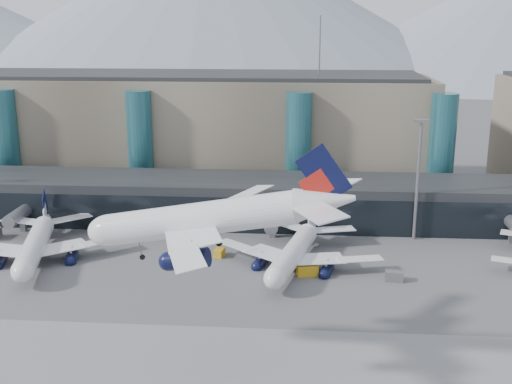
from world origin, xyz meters
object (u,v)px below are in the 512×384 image
(veh_h, at_px, (307,270))
(veh_c, at_px, (394,276))
(lightmast_mid, at_px, (418,173))
(veh_b, at_px, (219,253))
(jet_parked_left, at_px, (37,235))
(jet_parked_mid, at_px, (297,242))
(hero_jet, at_px, (225,209))

(veh_h, bearing_deg, veh_c, -16.44)
(lightmast_mid, distance_m, veh_b, 44.22)
(veh_h, bearing_deg, veh_b, 143.10)
(veh_c, bearing_deg, veh_b, 171.61)
(jet_parked_left, bearing_deg, veh_b, -100.24)
(jet_parked_mid, relative_size, veh_c, 10.75)
(jet_parked_left, bearing_deg, veh_h, -110.37)
(hero_jet, height_order, veh_b, hero_jet)
(jet_parked_left, xyz_separation_m, jet_parked_mid, (51.04, -0.06, -0.19))
(hero_jet, relative_size, veh_b, 13.89)
(lightmast_mid, relative_size, jet_parked_left, 0.71)
(jet_parked_left, distance_m, veh_c, 68.98)
(jet_parked_left, height_order, veh_c, jet_parked_left)
(lightmast_mid, height_order, veh_b, lightmast_mid)
(lightmast_mid, bearing_deg, veh_h, -136.39)
(veh_b, bearing_deg, veh_h, -103.41)
(lightmast_mid, xyz_separation_m, veh_h, (-22.64, -21.57, -13.37))
(hero_jet, xyz_separation_m, veh_c, (26.31, 32.18, -21.67))
(veh_c, height_order, veh_h, veh_h)
(jet_parked_left, xyz_separation_m, veh_h, (52.98, -5.98, -3.34))
(jet_parked_left, bearing_deg, lightmast_mid, -92.28)
(veh_b, bearing_deg, veh_c, -94.24)
(veh_c, relative_size, veh_h, 0.85)
(lightmast_mid, distance_m, veh_h, 34.01)
(jet_parked_left, distance_m, veh_b, 35.97)
(jet_parked_left, height_order, jet_parked_mid, jet_parked_left)
(jet_parked_mid, bearing_deg, lightmast_mid, -44.18)
(jet_parked_left, distance_m, jet_parked_mid, 51.04)
(hero_jet, bearing_deg, jet_parked_mid, 86.32)
(lightmast_mid, distance_m, veh_c, 27.59)
(veh_b, xyz_separation_m, veh_h, (17.27, -8.28, 0.28))
(jet_parked_mid, height_order, veh_h, jet_parked_mid)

